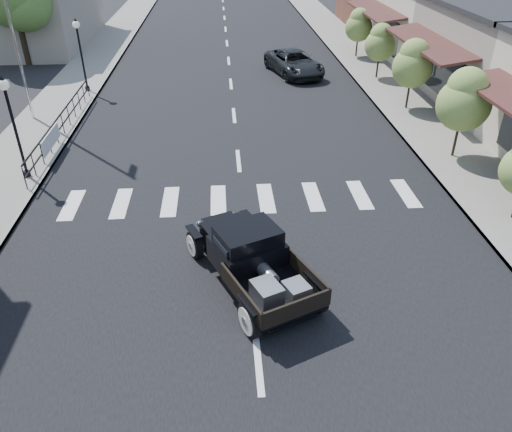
{
  "coord_description": "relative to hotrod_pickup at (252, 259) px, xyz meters",
  "views": [
    {
      "loc": [
        -0.58,
        -10.51,
        8.27
      ],
      "look_at": [
        0.27,
        1.29,
        1.0
      ],
      "focal_mm": 35.0,
      "sensor_mm": 36.0,
      "label": 1
    }
  ],
  "objects": [
    {
      "name": "small_tree_e",
      "position": [
        8.26,
        22.51,
        0.77
      ],
      "size": [
        1.71,
        1.71,
        2.84
      ],
      "primitive_type": null,
      "color": "olive",
      "rests_on": "sidewalk_right"
    },
    {
      "name": "road",
      "position": [
        -0.04,
        15.42,
        -0.79
      ],
      "size": [
        14.0,
        80.0,
        0.02
      ],
      "primitive_type": "cube",
      "color": "black",
      "rests_on": "ground"
    },
    {
      "name": "road_markings",
      "position": [
        -0.04,
        10.42,
        -0.8
      ],
      "size": [
        12.0,
        60.0,
        0.06
      ],
      "primitive_type": null,
      "color": "silver",
      "rests_on": "ground"
    },
    {
      "name": "big_tree_far",
      "position": [
        -12.54,
        22.42,
        2.65
      ],
      "size": [
        4.7,
        4.7,
        6.91
      ],
      "primitive_type": null,
      "color": "#476D2F",
      "rests_on": "ground"
    },
    {
      "name": "sidewalk_right",
      "position": [
        8.46,
        15.42,
        -0.72
      ],
      "size": [
        3.0,
        80.0,
        0.15
      ],
      "primitive_type": "cube",
      "color": "gray",
      "rests_on": "ground"
    },
    {
      "name": "sidewalk_left",
      "position": [
        -8.54,
        15.42,
        -0.72
      ],
      "size": [
        3.0,
        80.0,
        0.15
      ],
      "primitive_type": "cube",
      "color": "gray",
      "rests_on": "ground"
    },
    {
      "name": "ground",
      "position": [
        -0.04,
        0.42,
        -0.8
      ],
      "size": [
        120.0,
        120.0,
        0.0
      ],
      "primitive_type": "plane",
      "color": "black",
      "rests_on": "ground"
    },
    {
      "name": "storefront_far",
      "position": [
        14.96,
        22.42,
        1.45
      ],
      "size": [
        10.0,
        9.0,
        4.5
      ],
      "primitive_type": "cube",
      "color": "beige",
      "rests_on": "ground"
    },
    {
      "name": "lamp_post_c",
      "position": [
        -7.64,
        16.42,
        1.15
      ],
      "size": [
        0.36,
        0.36,
        3.6
      ],
      "primitive_type": null,
      "color": "black",
      "rests_on": "sidewalk_left"
    },
    {
      "name": "low_building_left",
      "position": [
        -15.04,
        28.42,
        1.7
      ],
      "size": [
        10.0,
        12.0,
        5.0
      ],
      "primitive_type": "cube",
      "color": "#9E9385",
      "rests_on": "ground"
    },
    {
      "name": "lamp_post_b",
      "position": [
        -7.64,
        6.42,
        1.15
      ],
      "size": [
        0.36,
        0.36,
        3.6
      ],
      "primitive_type": null,
      "color": "black",
      "rests_on": "sidewalk_left"
    },
    {
      "name": "small_tree_d",
      "position": [
        8.26,
        17.7,
        0.76
      ],
      "size": [
        1.7,
        1.7,
        2.83
      ],
      "primitive_type": null,
      "color": "olive",
      "rests_on": "sidewalk_right"
    },
    {
      "name": "second_car",
      "position": [
        3.71,
        19.07,
        -0.13
      ],
      "size": [
        3.44,
        5.27,
        1.35
      ],
      "primitive_type": "imported",
      "rotation": [
        0.0,
        0.0,
        0.27
      ],
      "color": "black",
      "rests_on": "ground"
    },
    {
      "name": "hotrod_pickup",
      "position": [
        0.0,
        0.0,
        0.0
      ],
      "size": [
        3.83,
        5.09,
        1.6
      ],
      "primitive_type": null,
      "rotation": [
        0.0,
        0.0,
        0.42
      ],
      "color": "black",
      "rests_on": "ground"
    },
    {
      "name": "small_tree_c",
      "position": [
        8.26,
        12.53,
        0.9
      ],
      "size": [
        1.86,
        1.86,
        3.1
      ],
      "primitive_type": null,
      "color": "olive",
      "rests_on": "sidewalk_right"
    },
    {
      "name": "banner",
      "position": [
        -7.26,
        8.42,
        -0.35
      ],
      "size": [
        0.04,
        2.2,
        0.6
      ],
      "primitive_type": null,
      "color": "silver",
      "rests_on": "sidewalk_left"
    },
    {
      "name": "railing",
      "position": [
        -7.34,
        10.42,
        -0.15
      ],
      "size": [
        0.08,
        10.0,
        1.0
      ],
      "primitive_type": null,
      "color": "black",
      "rests_on": "sidewalk_left"
    },
    {
      "name": "small_tree_b",
      "position": [
        8.26,
        7.04,
        0.99
      ],
      "size": [
        1.97,
        1.97,
        3.28
      ],
      "primitive_type": null,
      "color": "olive",
      "rests_on": "sidewalk_right"
    }
  ]
}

